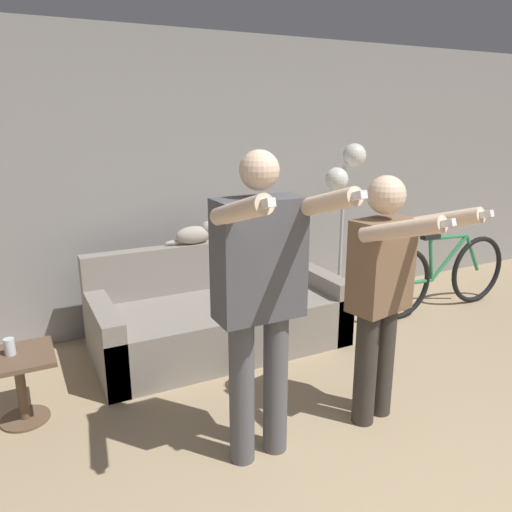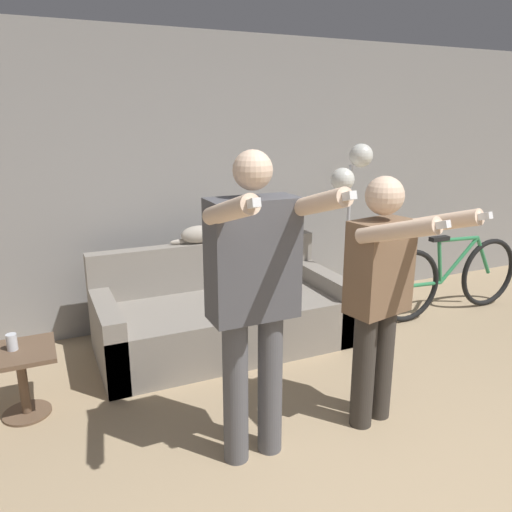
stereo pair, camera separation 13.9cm
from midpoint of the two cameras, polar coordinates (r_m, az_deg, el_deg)
wall_back at (r=4.67m, az=-4.10°, el=8.43°), size 10.00×0.05×2.60m
couch at (r=4.23m, az=-2.96°, el=-6.89°), size 2.05×0.93×0.83m
person_left at (r=2.61m, az=1.33°, el=-3.84°), size 0.53×0.65×1.73m
person_right at (r=3.07m, az=15.37°, el=-3.55°), size 0.54×0.72×1.56m
cat at (r=4.33m, az=-5.51°, el=2.58°), size 0.43×0.14×0.19m
floor_lamp at (r=4.52m, az=11.64°, el=7.45°), size 0.39×0.32×1.66m
side_table at (r=3.57m, az=-24.24°, el=-11.70°), size 0.43×0.43×0.46m
cup at (r=3.52m, az=-25.11°, el=-8.91°), size 0.07×0.07×0.11m
bicycle at (r=5.25m, az=22.04°, el=-2.30°), size 1.73×0.07×0.80m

